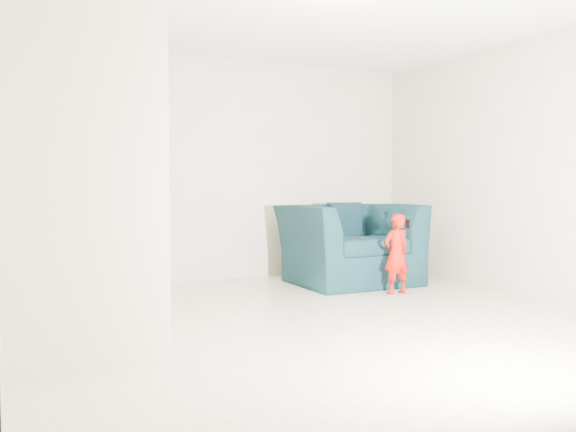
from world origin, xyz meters
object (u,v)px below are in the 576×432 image
object	(u,v)px
staircase	(71,214)
side_table	(407,254)
toddler	(396,254)
armchair	(350,244)

from	to	relation	value
staircase	side_table	bearing A→B (deg)	19.38
toddler	armchair	bearing A→B (deg)	-87.67
armchair	toddler	world-z (taller)	armchair
toddler	staircase	size ratio (longest dim) A/B	0.24
armchair	side_table	world-z (taller)	armchair
toddler	side_table	xyz separation A→B (m)	(0.92, 1.06, -0.16)
armchair	staircase	bearing A→B (deg)	-159.39
side_table	staircase	size ratio (longest dim) A/B	0.11
armchair	side_table	distance (m)	1.04
armchair	staircase	world-z (taller)	staircase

